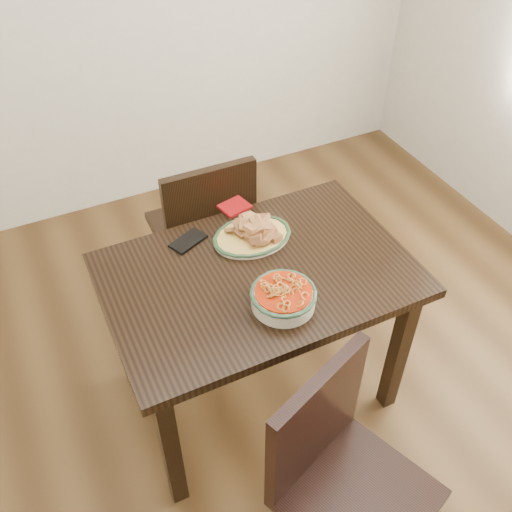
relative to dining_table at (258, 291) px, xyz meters
name	(u,v)px	position (x,y,z in m)	size (l,w,h in m)	color
floor	(282,393)	(0.09, -0.07, -0.64)	(3.50, 3.50, 0.00)	#3E2913
dining_table	(258,291)	(0.00, 0.00, 0.00)	(1.13, 0.75, 0.75)	black
chair_far	(204,227)	(0.02, 0.61, -0.14)	(0.43, 0.43, 0.89)	black
chair_near	(339,470)	(-0.05, -0.69, -0.14)	(0.54, 0.54, 0.89)	black
fish_plate	(252,230)	(0.06, 0.18, 0.15)	(0.31, 0.24, 0.11)	beige
noodle_bowl	(283,296)	(0.00, -0.18, 0.15)	(0.23, 0.23, 0.08)	beige
smartphone	(188,241)	(-0.17, 0.27, 0.11)	(0.14, 0.08, 0.01)	black
napkin	(235,207)	(0.08, 0.39, 0.11)	(0.12, 0.10, 0.01)	maroon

